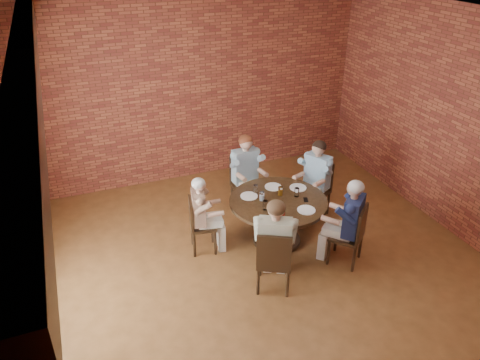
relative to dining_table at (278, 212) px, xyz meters
name	(u,v)px	position (x,y,z in m)	size (l,w,h in m)	color
floor	(269,284)	(-0.53, -0.86, -0.53)	(7.00, 7.00, 0.00)	brown
ceiling	(278,28)	(-0.53, -0.86, 2.87)	(7.00, 7.00, 0.00)	white
wall_back	(190,91)	(-0.53, 2.64, 1.17)	(7.00, 7.00, 0.00)	brown
wall_right	(479,135)	(2.72, -0.86, 1.17)	(7.00, 7.00, 0.00)	brown
ceiling_beam	(24,64)	(-2.98, -0.86, 2.74)	(0.22, 6.90, 0.26)	#321F10
dining_table	(278,212)	(0.00, 0.00, 0.00)	(1.46, 1.46, 0.75)	#321F10
chair_a	(317,186)	(0.98, 0.52, -0.02)	(0.58, 0.58, 0.94)	#321F10
diner_a	(315,179)	(0.91, 0.48, 0.14)	(0.53, 0.65, 1.34)	teal
chair_b	(244,180)	(-0.08, 1.15, -0.02)	(0.46, 0.46, 0.95)	#321F10
diner_b	(247,174)	(-0.07, 1.07, 0.15)	(0.54, 0.66, 1.35)	#8199A4
chair_c	(198,223)	(-1.18, 0.24, -0.05)	(0.44, 0.44, 0.88)	#321F10
diner_c	(203,215)	(-1.11, 0.22, 0.08)	(0.46, 0.57, 1.22)	brown
chair_d	(274,259)	(-0.53, -0.99, -0.01)	(0.60, 0.60, 0.96)	#321F10
diner_d	(275,245)	(-0.49, -0.91, 0.16)	(0.55, 0.68, 1.37)	#BFA496
chair_e	(353,233)	(0.76, -0.86, -0.02)	(0.60, 0.60, 0.94)	#321F10
diner_e	(348,222)	(0.70, -0.80, 0.14)	(0.53, 0.65, 1.33)	#1B254C
plate_a	(298,188)	(0.44, 0.21, 0.23)	(0.26, 0.26, 0.01)	white
plate_b	(273,187)	(0.09, 0.38, 0.23)	(0.26, 0.26, 0.01)	white
plate_c	(249,196)	(-0.37, 0.25, 0.23)	(0.26, 0.26, 0.01)	white
plate_d	(306,210)	(0.24, -0.41, 0.23)	(0.26, 0.26, 0.01)	white
glass_a	(297,192)	(0.30, -0.01, 0.29)	(0.07, 0.07, 0.14)	white
glass_b	(280,191)	(0.09, 0.12, 0.29)	(0.07, 0.07, 0.14)	white
glass_c	(256,189)	(-0.24, 0.31, 0.29)	(0.07, 0.07, 0.14)	white
glass_d	(262,196)	(-0.23, 0.08, 0.29)	(0.07, 0.07, 0.14)	white
glass_e	(265,205)	(-0.29, -0.17, 0.29)	(0.07, 0.07, 0.14)	white
glass_f	(282,213)	(-0.15, -0.44, 0.29)	(0.07, 0.07, 0.14)	white
smartphone	(306,200)	(0.37, -0.15, 0.23)	(0.06, 0.12, 0.01)	black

